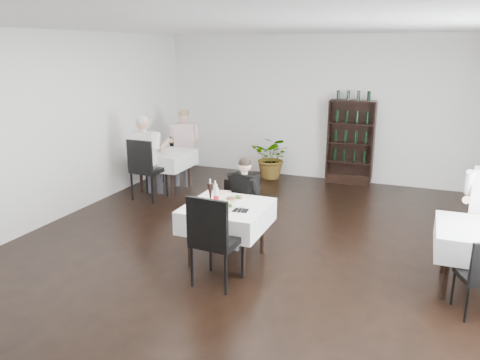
# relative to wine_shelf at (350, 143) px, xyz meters

# --- Properties ---
(room_shell) EXTENTS (9.00, 9.00, 9.00)m
(room_shell) POSITION_rel_wine_shelf_xyz_m (-0.60, -4.31, 0.65)
(room_shell) COLOR black
(room_shell) RESTS_ON ground
(wine_shelf) EXTENTS (0.90, 0.28, 1.75)m
(wine_shelf) POSITION_rel_wine_shelf_xyz_m (0.00, 0.00, 0.00)
(wine_shelf) COLOR black
(wine_shelf) RESTS_ON ground
(main_table) EXTENTS (1.03, 1.03, 0.77)m
(main_table) POSITION_rel_wine_shelf_xyz_m (-0.90, -4.31, -0.23)
(main_table) COLOR black
(main_table) RESTS_ON ground
(left_table) EXTENTS (0.98, 0.98, 0.77)m
(left_table) POSITION_rel_wine_shelf_xyz_m (-3.30, -1.81, -0.23)
(left_table) COLOR black
(left_table) RESTS_ON ground
(potted_tree) EXTENTS (0.88, 0.78, 0.93)m
(potted_tree) POSITION_rel_wine_shelf_xyz_m (-1.59, -0.22, -0.38)
(potted_tree) COLOR #1F571D
(potted_tree) RESTS_ON ground
(main_chair_far) EXTENTS (0.51, 0.51, 0.87)m
(main_chair_far) POSITION_rel_wine_shelf_xyz_m (-1.06, -3.55, -0.35)
(main_chair_far) COLOR black
(main_chair_far) RESTS_ON ground
(main_chair_near) EXTENTS (0.55, 0.55, 1.12)m
(main_chair_near) POSITION_rel_wine_shelf_xyz_m (-0.77, -5.02, -0.20)
(main_chair_near) COLOR black
(main_chair_near) RESTS_ON ground
(left_chair_far) EXTENTS (0.43, 0.44, 0.91)m
(left_chair_far) POSITION_rel_wine_shelf_xyz_m (-3.42, -1.15, -0.32)
(left_chair_far) COLOR black
(left_chair_far) RESTS_ON ground
(left_chair_near) EXTENTS (0.56, 0.56, 1.15)m
(left_chair_near) POSITION_rel_wine_shelf_xyz_m (-3.30, -2.52, -0.19)
(left_chair_near) COLOR black
(left_chair_near) RESTS_ON ground
(diner_main) EXTENTS (0.54, 0.57, 1.27)m
(diner_main) POSITION_rel_wine_shelf_xyz_m (-0.92, -3.73, -0.11)
(diner_main) COLOR #414149
(diner_main) RESTS_ON ground
(diner_left_far) EXTENTS (0.64, 0.68, 1.53)m
(diner_left_far) POSITION_rel_wine_shelf_xyz_m (-3.19, -1.20, 0.04)
(diner_left_far) COLOR #414149
(diner_left_far) RESTS_ON ground
(diner_left_near) EXTENTS (0.63, 0.65, 1.57)m
(diner_left_near) POSITION_rel_wine_shelf_xyz_m (-3.34, -2.40, 0.07)
(diner_left_near) COLOR #414149
(diner_left_near) RESTS_ON ground
(plate_far) EXTENTS (0.28, 0.28, 0.07)m
(plate_far) POSITION_rel_wine_shelf_xyz_m (-0.90, -4.11, -0.06)
(plate_far) COLOR white
(plate_far) RESTS_ON main_table
(plate_near) EXTENTS (0.22, 0.22, 0.07)m
(plate_near) POSITION_rel_wine_shelf_xyz_m (-0.85, -4.47, -0.06)
(plate_near) COLOR white
(plate_near) RESTS_ON main_table
(pilsner_dark) EXTENTS (0.08, 0.08, 0.32)m
(pilsner_dark) POSITION_rel_wine_shelf_xyz_m (-1.14, -4.31, 0.06)
(pilsner_dark) COLOR black
(pilsner_dark) RESTS_ON main_table
(pilsner_lager) EXTENTS (0.06, 0.06, 0.26)m
(pilsner_lager) POSITION_rel_wine_shelf_xyz_m (-1.13, -4.17, 0.03)
(pilsner_lager) COLOR gold
(pilsner_lager) RESTS_ON main_table
(coke_bottle) EXTENTS (0.07, 0.07, 0.28)m
(coke_bottle) POSITION_rel_wine_shelf_xyz_m (-1.04, -4.35, 0.04)
(coke_bottle) COLOR silver
(coke_bottle) RESTS_ON main_table
(napkin_cutlery) EXTENTS (0.21, 0.21, 0.02)m
(napkin_cutlery) POSITION_rel_wine_shelf_xyz_m (-0.66, -4.46, -0.07)
(napkin_cutlery) COLOR black
(napkin_cutlery) RESTS_ON main_table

